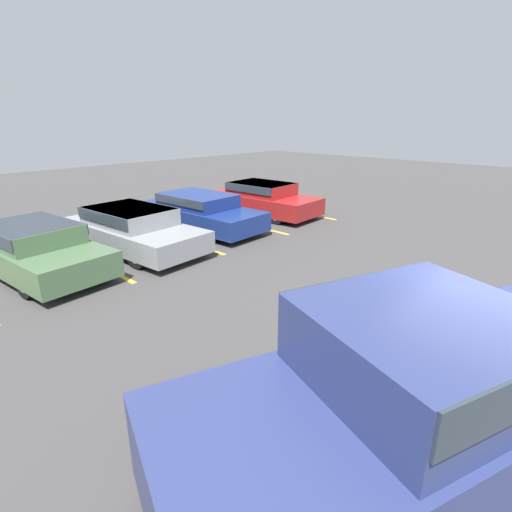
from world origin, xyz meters
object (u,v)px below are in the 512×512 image
object	(u,v)px
parked_sedan_a	(34,247)
parked_sedan_d	(263,198)
pickup_truck	(438,391)
parked_sedan_b	(132,227)
parked_sedan_c	(199,210)

from	to	relation	value
parked_sedan_a	parked_sedan_d	bearing A→B (deg)	85.79
parked_sedan_a	pickup_truck	bearing A→B (deg)	-0.58
pickup_truck	parked_sedan_d	xyz separation A→B (m)	(7.31, 9.16, -0.28)
parked_sedan_b	parked_sedan_c	xyz separation A→B (m)	(2.66, 0.38, -0.01)
pickup_truck	parked_sedan_b	xyz separation A→B (m)	(1.68, 8.85, -0.29)
pickup_truck	parked_sedan_c	world-z (taller)	pickup_truck
pickup_truck	parked_sedan_d	size ratio (longest dim) A/B	1.37
pickup_truck	parked_sedan_b	world-z (taller)	pickup_truck
pickup_truck	parked_sedan_c	bearing A→B (deg)	84.72
parked_sedan_a	parked_sedan_c	distance (m)	5.17
pickup_truck	parked_sedan_b	bearing A→B (deg)	99.15
parked_sedan_a	parked_sedan_b	xyz separation A→B (m)	(2.50, -0.08, -0.00)
pickup_truck	parked_sedan_c	xyz separation A→B (m)	(4.35, 9.24, -0.30)
parked_sedan_d	pickup_truck	bearing A→B (deg)	-42.30
parked_sedan_a	parked_sedan_b	size ratio (longest dim) A/B	0.97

